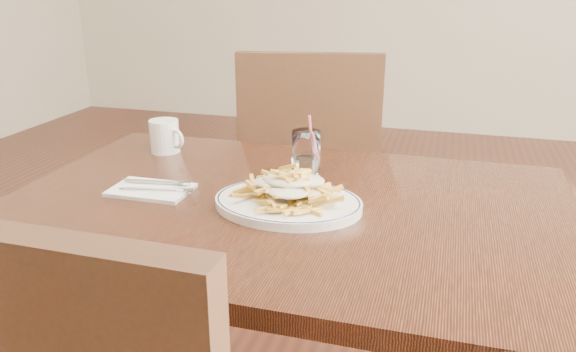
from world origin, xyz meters
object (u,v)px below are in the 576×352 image
(table, at_px, (285,235))
(coffee_mug, at_px, (165,136))
(loaded_fries, at_px, (288,184))
(chair_far, at_px, (310,173))
(water_glass, at_px, (306,157))
(fries_plate, at_px, (288,203))

(table, xyz_separation_m, coffee_mug, (-0.41, 0.25, 0.12))
(loaded_fries, bearing_deg, chair_far, 100.63)
(coffee_mug, bearing_deg, water_glass, -10.69)
(chair_far, height_order, fries_plate, chair_far)
(water_glass, bearing_deg, chair_far, 102.98)
(water_glass, distance_m, coffee_mug, 0.42)
(chair_far, bearing_deg, fries_plate, -79.37)
(fries_plate, relative_size, coffee_mug, 3.14)
(fries_plate, xyz_separation_m, coffee_mug, (-0.43, 0.28, 0.03))
(chair_far, xyz_separation_m, coffee_mug, (-0.29, -0.47, 0.24))
(chair_far, relative_size, loaded_fries, 4.00)
(table, height_order, water_glass, water_glass)
(fries_plate, distance_m, coffee_mug, 0.51)
(water_glass, bearing_deg, loaded_fries, -85.92)
(table, xyz_separation_m, water_glass, (0.00, 0.17, 0.13))
(table, distance_m, coffee_mug, 0.50)
(chair_far, relative_size, water_glass, 6.53)
(table, distance_m, water_glass, 0.21)
(coffee_mug, bearing_deg, fries_plate, -33.10)
(chair_far, relative_size, coffee_mug, 9.01)
(fries_plate, bearing_deg, chair_far, 100.63)
(chair_far, bearing_deg, table, -80.08)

